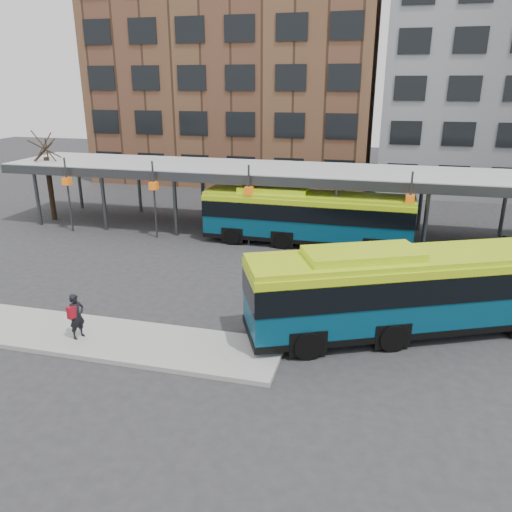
{
  "coord_description": "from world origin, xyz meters",
  "views": [
    {
      "loc": [
        4.44,
        -17.87,
        9.28
      ],
      "look_at": [
        -0.82,
        2.84,
        1.8
      ],
      "focal_mm": 35.0,
      "sensor_mm": 36.0,
      "label": 1
    }
  ],
  "objects_px": {
    "tree": "(50,186)",
    "pedestrian": "(76,316)",
    "bus_front": "(411,289)",
    "bus_rear": "(306,216)"
  },
  "relations": [
    {
      "from": "tree",
      "to": "bus_front",
      "type": "xyz_separation_m",
      "value": [
        23.86,
        -11.42,
        -0.61
      ]
    },
    {
      "from": "bus_front",
      "to": "bus_rear",
      "type": "relative_size",
      "value": 1.03
    },
    {
      "from": "tree",
      "to": "pedestrian",
      "type": "xyz_separation_m",
      "value": [
        11.85,
        -15.31,
        -1.37
      ]
    },
    {
      "from": "tree",
      "to": "pedestrian",
      "type": "height_order",
      "value": "tree"
    },
    {
      "from": "bus_front",
      "to": "bus_rear",
      "type": "xyz_separation_m",
      "value": [
        -5.62,
        10.16,
        -0.06
      ]
    },
    {
      "from": "tree",
      "to": "bus_rear",
      "type": "bearing_deg",
      "value": -3.95
    },
    {
      "from": "tree",
      "to": "bus_rear",
      "type": "relative_size",
      "value": 0.45
    },
    {
      "from": "tree",
      "to": "bus_front",
      "type": "relative_size",
      "value": 0.44
    },
    {
      "from": "tree",
      "to": "pedestrian",
      "type": "relative_size",
      "value": 3.2
    },
    {
      "from": "tree",
      "to": "pedestrian",
      "type": "bearing_deg",
      "value": -52.24
    }
  ]
}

